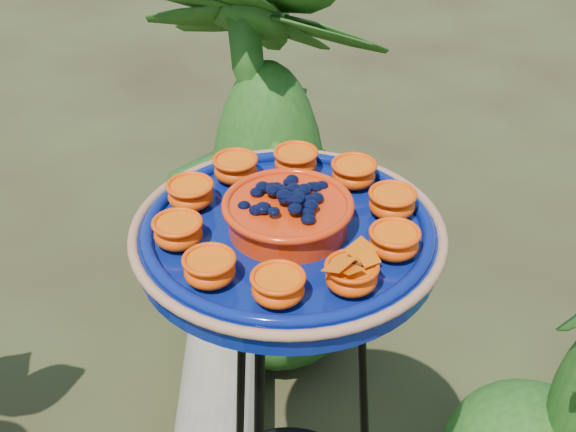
# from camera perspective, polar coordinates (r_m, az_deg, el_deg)

# --- Properties ---
(tripod_stand) EXTENTS (0.33, 0.34, 0.82)m
(tripod_stand) POSITION_cam_1_polar(r_m,az_deg,el_deg) (1.34, -0.01, -13.66)
(tripod_stand) COLOR black
(tripod_stand) RESTS_ON ground
(feeder_dish) EXTENTS (0.45, 0.45, 0.10)m
(feeder_dish) POSITION_cam_1_polar(r_m,az_deg,el_deg) (1.09, -0.01, -1.00)
(feeder_dish) COLOR navy
(feeder_dish) RESTS_ON tripod_stand
(driftwood_log) EXTENTS (0.55, 0.55, 0.19)m
(driftwood_log) POSITION_cam_1_polar(r_m,az_deg,el_deg) (1.88, -4.85, -13.53)
(driftwood_log) COLOR gray
(driftwood_log) RESTS_ON ground
(shrub_back_right) EXTENTS (0.77, 0.77, 1.01)m
(shrub_back_right) POSITION_cam_1_polar(r_m,az_deg,el_deg) (1.95, -1.40, 4.03)
(shrub_back_right) COLOR #184312
(shrub_back_right) RESTS_ON ground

